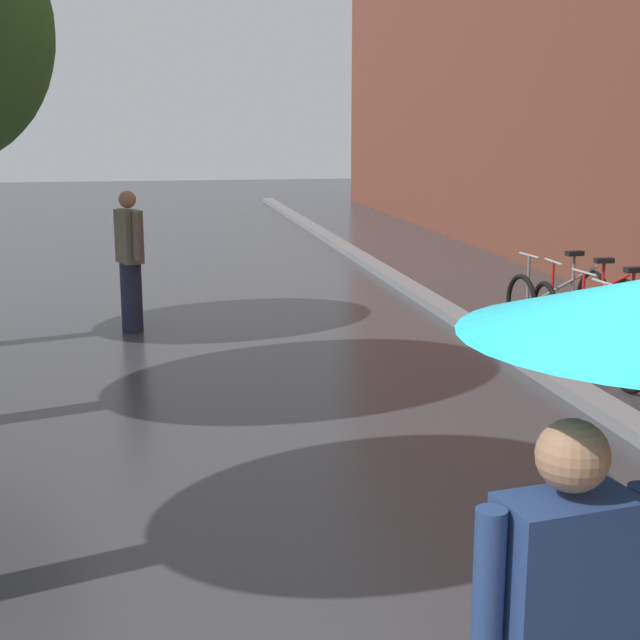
{
  "coord_description": "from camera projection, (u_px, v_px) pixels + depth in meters",
  "views": [
    {
      "loc": [
        -0.69,
        -1.82,
        2.51
      ],
      "look_at": [
        0.31,
        3.47,
        1.35
      ],
      "focal_mm": 51.2,
      "sensor_mm": 36.0,
      "label": 1
    }
  ],
  "objects": [
    {
      "name": "parked_bicycle_7",
      "position": [
        585.0,
        307.0,
        10.83
      ],
      "size": [
        1.09,
        0.72,
        0.96
      ],
      "color": "black",
      "rests_on": "ground"
    },
    {
      "name": "parked_bicycle_6",
      "position": [
        615.0,
        320.0,
        10.12
      ],
      "size": [
        1.15,
        0.82,
        0.96
      ],
      "color": "black",
      "rests_on": "ground"
    },
    {
      "name": "parked_bicycle_5",
      "position": [
        638.0,
        334.0,
        9.45
      ],
      "size": [
        1.13,
        0.78,
        0.96
      ],
      "color": "black",
      "rests_on": "ground"
    },
    {
      "name": "kerb_strip",
      "position": [
        438.0,
        305.0,
        12.57
      ],
      "size": [
        0.3,
        36.0,
        0.12
      ],
      "primitive_type": "cube",
      "color": "slate",
      "rests_on": "ground"
    },
    {
      "name": "pedestrian_walking_midground",
      "position": [
        130.0,
        260.0,
        11.07
      ],
      "size": [
        0.35,
        0.55,
        1.72
      ],
      "color": "#1E233D",
      "rests_on": "ground"
    },
    {
      "name": "parked_bicycle_8",
      "position": [
        558.0,
        298.0,
        11.39
      ],
      "size": [
        1.15,
        0.81,
        0.96
      ],
      "color": "black",
      "rests_on": "ground"
    }
  ]
}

